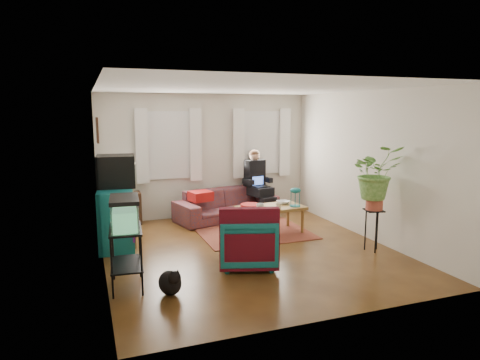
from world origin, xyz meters
name	(u,v)px	position (x,y,z in m)	size (l,w,h in m)	color
floor	(248,250)	(0.00, 0.00, 0.00)	(4.50, 5.00, 0.01)	#4F2B14
ceiling	(249,88)	(0.00, 0.00, 2.60)	(4.50, 5.00, 0.01)	white
wall_back	(206,156)	(0.00, 2.50, 1.30)	(4.50, 0.01, 2.60)	silver
wall_front	(335,203)	(0.00, -2.50, 1.30)	(4.50, 0.01, 2.60)	silver
wall_left	(100,179)	(-2.25, 0.00, 1.30)	(0.01, 5.00, 2.60)	silver
wall_right	(367,165)	(2.25, 0.00, 1.30)	(0.01, 5.00, 2.60)	silver
window_left	(169,145)	(-0.80, 2.48, 1.55)	(1.08, 0.04, 1.38)	white
window_right	(261,143)	(1.25, 2.48, 1.55)	(1.08, 0.04, 1.38)	white
curtains_left	(169,146)	(-0.80, 2.40, 1.55)	(1.36, 0.06, 1.50)	white
curtains_right	(262,143)	(1.25, 2.40, 1.55)	(1.36, 0.06, 1.50)	white
picture_frame	(98,130)	(-2.21, 0.85, 1.95)	(0.04, 0.32, 0.40)	#3D2616
area_rug	(254,232)	(0.46, 0.90, 0.01)	(2.00, 1.60, 0.01)	brown
sofa	(227,199)	(0.31, 2.05, 0.42)	(2.16, 0.85, 0.85)	brown
seated_person	(257,185)	(1.07, 2.24, 0.64)	(0.54, 0.67, 1.29)	black
side_table	(129,208)	(-1.65, 2.39, 0.32)	(0.44, 0.44, 0.64)	#3C2416
table_lamp	(128,178)	(-1.65, 2.39, 0.92)	(0.33, 0.33, 0.59)	white
dresser	(117,217)	(-1.99, 0.96, 0.50)	(0.55, 1.10, 0.99)	#115769
crt_tv	(116,171)	(-1.96, 1.07, 1.26)	(0.61, 0.55, 0.53)	black
aquarium_stand	(127,258)	(-2.00, -0.86, 0.39)	(0.39, 0.70, 0.78)	black
aquarium	(125,212)	(-2.00, -0.86, 0.99)	(0.35, 0.64, 0.41)	#7FD899
black_cat	(170,280)	(-1.53, -1.26, 0.18)	(0.28, 0.43, 0.37)	black
armchair	(248,238)	(-0.26, -0.62, 0.41)	(0.81, 0.76, 0.83)	#115667
serape_throw	(249,232)	(-0.35, -0.93, 0.59)	(0.83, 0.19, 0.68)	#9E0A0A
coffee_table	(271,220)	(0.74, 0.77, 0.25)	(1.22, 0.66, 0.51)	brown
cup_a	(260,206)	(0.47, 0.64, 0.56)	(0.14, 0.14, 0.11)	white
cup_b	(279,206)	(0.81, 0.58, 0.56)	(0.11, 0.11, 0.10)	beige
bowl	(283,202)	(1.06, 0.91, 0.53)	(0.24, 0.24, 0.06)	white
snack_tray	(251,205)	(0.39, 0.91, 0.53)	(0.38, 0.38, 0.04)	#B21414
birdcage	(295,197)	(1.17, 0.64, 0.68)	(0.20, 0.20, 0.35)	#115B6B
plant_stand	(373,230)	(1.88, -0.72, 0.34)	(0.29, 0.29, 0.68)	black
potted_plant	(375,181)	(1.88, -0.72, 1.16)	(0.78, 0.67, 0.87)	#599947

